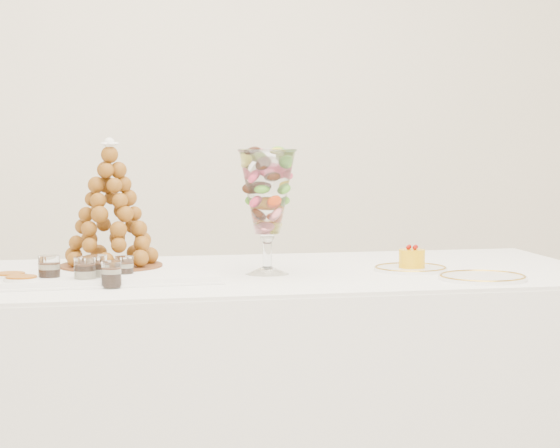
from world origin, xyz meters
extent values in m
cube|color=white|center=(0.00, 2.00, 1.40)|extent=(4.50, 0.04, 2.80)
cube|color=white|center=(-0.11, 0.39, 0.40)|extent=(2.18, 0.91, 0.81)
cube|color=white|center=(-0.11, 0.39, 0.82)|extent=(2.17, 0.90, 0.01)
cube|color=white|center=(-0.44, 0.39, 0.83)|extent=(0.61, 0.46, 0.02)
cylinder|color=white|center=(0.03, 0.34, 0.83)|extent=(0.12, 0.12, 0.02)
cylinder|color=white|center=(0.03, 0.34, 0.88)|extent=(0.03, 0.03, 0.08)
sphere|color=white|center=(0.03, 0.34, 0.92)|extent=(0.04, 0.04, 0.04)
cylinder|color=white|center=(0.44, 0.32, 0.83)|extent=(0.21, 0.21, 0.01)
cylinder|color=white|center=(0.56, 0.10, 0.83)|extent=(0.24, 0.24, 0.01)
cylinder|color=white|center=(-0.57, 0.26, 0.86)|extent=(0.06, 0.06, 0.08)
cylinder|color=white|center=(-0.45, 0.24, 0.86)|extent=(0.07, 0.07, 0.08)
cylinder|color=white|center=(-0.37, 0.29, 0.85)|extent=(0.06, 0.06, 0.07)
cylinder|color=white|center=(-0.48, 0.21, 0.86)|extent=(0.06, 0.06, 0.08)
cylinder|color=white|center=(-0.42, 0.16, 0.85)|extent=(0.06, 0.06, 0.07)
cylinder|color=white|center=(-0.67, 0.28, 0.83)|extent=(0.09, 0.09, 0.03)
cylinder|color=white|center=(-0.64, 0.21, 0.83)|extent=(0.09, 0.09, 0.03)
cylinder|color=brown|center=(-0.40, 0.45, 0.84)|extent=(0.29, 0.29, 0.01)
cone|color=brown|center=(-0.40, 0.45, 1.02)|extent=(0.25, 0.25, 0.34)
sphere|color=white|center=(-0.40, 0.45, 1.18)|extent=(0.03, 0.03, 0.03)
cylinder|color=#F3B00B|center=(0.44, 0.31, 0.86)|extent=(0.07, 0.07, 0.05)
sphere|color=#860B04|center=(0.45, 0.32, 0.89)|extent=(0.01, 0.01, 0.01)
sphere|color=#860B04|center=(0.44, 0.33, 0.89)|extent=(0.01, 0.01, 0.01)
sphere|color=#860B04|center=(0.43, 0.31, 0.89)|extent=(0.01, 0.01, 0.01)
sphere|color=#860B04|center=(0.44, 0.30, 0.89)|extent=(0.01, 0.01, 0.01)
camera|label=1|loc=(-0.60, -2.60, 1.22)|focal=70.00mm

